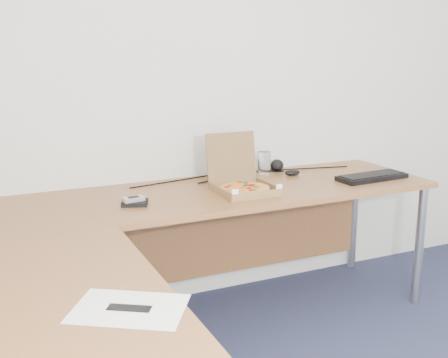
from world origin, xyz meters
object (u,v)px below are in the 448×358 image
pizza_box (243,185)px  keyboard (372,177)px  desk (174,230)px  wallet (135,203)px  drinking_glass (264,163)px

pizza_box → keyboard: 0.79m
desk → pizza_box: (0.50, 0.35, 0.06)m
desk → wallet: wallet is taller
drinking_glass → wallet: drinking_glass is taller
keyboard → wallet: bearing=174.2°
drinking_glass → wallet: (-0.87, -0.32, -0.06)m
pizza_box → wallet: size_ratio=2.75×
desk → keyboard: keyboard is taller
pizza_box → keyboard: (0.78, -0.06, -0.02)m
keyboard → wallet: 1.36m
desk → pizza_box: bearing=34.6°
pizza_box → drinking_glass: size_ratio=2.48×
wallet → keyboard: bearing=19.2°
keyboard → wallet: keyboard is taller
desk → wallet: size_ratio=20.87×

